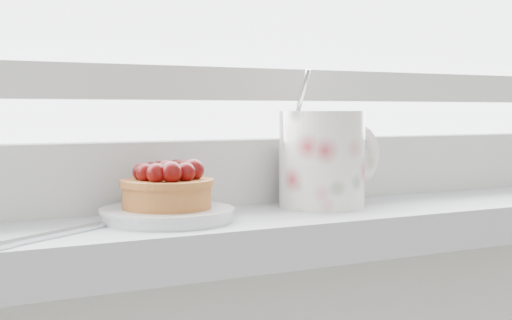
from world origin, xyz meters
TOP-DOWN VIEW (x-y plane):
  - saucer at (-0.09, 1.88)m, footprint 0.12×0.12m
  - raspberry_tart at (-0.09, 1.88)m, footprint 0.09×0.09m
  - floral_mug at (0.09, 1.90)m, footprint 0.13×0.10m
  - fork at (-0.17, 1.87)m, footprint 0.19×0.13m

SIDE VIEW (x-z plane):
  - fork at x=-0.17m, z-range 0.94..0.94m
  - saucer at x=-0.09m, z-range 0.94..0.95m
  - raspberry_tart at x=-0.09m, z-range 0.95..0.99m
  - floral_mug at x=0.09m, z-range 0.92..1.07m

